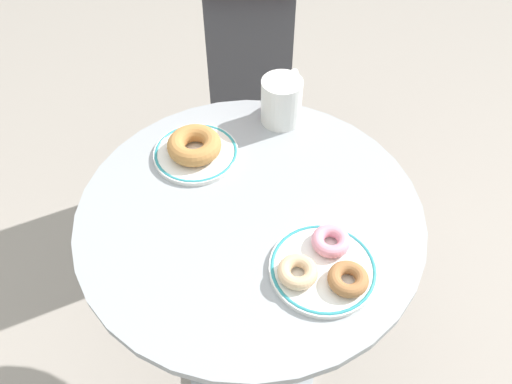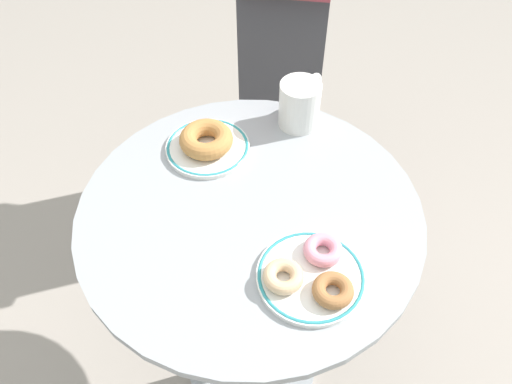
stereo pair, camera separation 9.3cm
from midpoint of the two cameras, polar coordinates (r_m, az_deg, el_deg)
ground_plane at (r=1.59m, az=1.31°, el=-18.70°), size 7.00×7.00×0.02m
cafe_table at (r=1.16m, az=1.72°, el=-9.57°), size 0.65×0.65×0.71m
plate_left at (r=1.07m, az=-2.90°, el=4.82°), size 0.17×0.17×0.01m
plate_right at (r=0.88m, az=9.11°, el=-9.41°), size 0.18×0.18×0.01m
donut_old_fashioned at (r=1.05m, az=-3.03°, el=5.72°), size 0.15×0.15×0.04m
donut_cinnamon at (r=0.86m, az=11.65°, el=-10.79°), size 0.08×0.08×0.02m
donut_pink_frosted at (r=0.90m, az=10.39°, el=-6.50°), size 0.08×0.08×0.02m
donut_glazed at (r=0.86m, az=6.18°, el=-9.45°), size 0.09×0.09×0.02m
coffee_mug at (r=1.11m, az=7.37°, el=9.59°), size 0.09×0.13×0.10m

